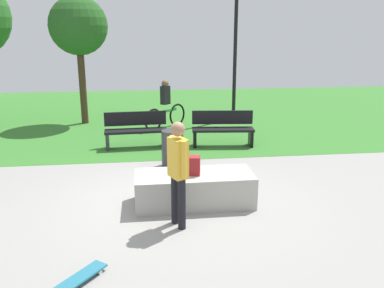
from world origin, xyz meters
TOP-DOWN VIEW (x-y plane):
  - ground_plane at (0.00, 0.00)m, footprint 28.00×28.00m
  - grass_lawn at (0.00, 8.12)m, footprint 26.60×11.75m
  - concrete_ledge at (0.47, -0.24)m, footprint 2.03×0.85m
  - backpack_on_ledge at (0.43, -0.27)m, footprint 0.31×0.25m
  - skater_performing_trick at (0.12, -1.03)m, footprint 0.31×0.40m
  - skateboard_by_ledge at (-1.20, -2.38)m, footprint 0.65×0.75m
  - park_bench_far_right at (-0.56, 3.51)m, footprint 1.62×0.56m
  - park_bench_by_oak at (1.69, 3.37)m, footprint 1.64×0.62m
  - tree_tall_oak at (-2.27, 6.59)m, footprint 1.81×1.81m
  - lamp_post at (2.71, 6.57)m, footprint 0.28×0.28m
  - trash_bin at (0.26, 1.85)m, footprint 0.48×0.48m
  - cyclist_on_bicycle at (0.33, 5.58)m, footprint 1.34×1.31m

SIDE VIEW (x-z plane):
  - ground_plane at x=0.00m, z-range 0.00..0.00m
  - grass_lawn at x=0.00m, z-range 0.00..0.01m
  - skateboard_by_ledge at x=-1.20m, z-range 0.02..0.10m
  - concrete_ledge at x=0.47m, z-range 0.00..0.55m
  - trash_bin at x=0.26m, z-range 0.00..0.82m
  - park_bench_far_right at x=-0.56m, z-range 0.03..0.94m
  - park_bench_by_oak at x=1.69m, z-range 0.03..0.94m
  - cyclist_on_bicycle at x=0.33m, z-range -0.13..1.39m
  - backpack_on_ledge at x=0.43m, z-range 0.55..0.87m
  - skater_performing_trick at x=0.12m, z-range 0.13..1.78m
  - lamp_post at x=2.71m, z-range 0.47..5.12m
  - tree_tall_oak at x=-2.27m, z-range 1.06..5.05m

